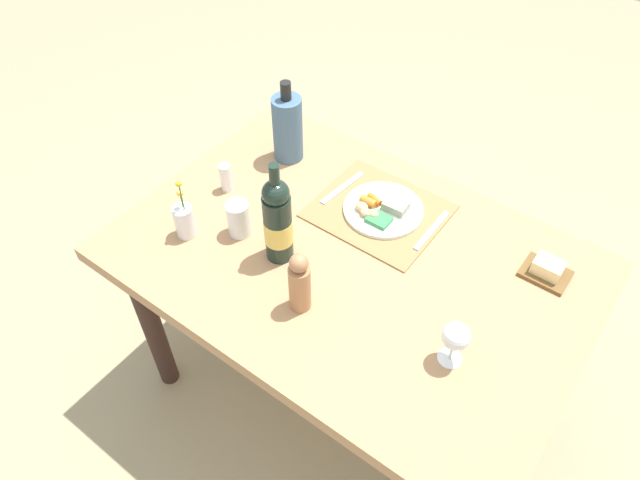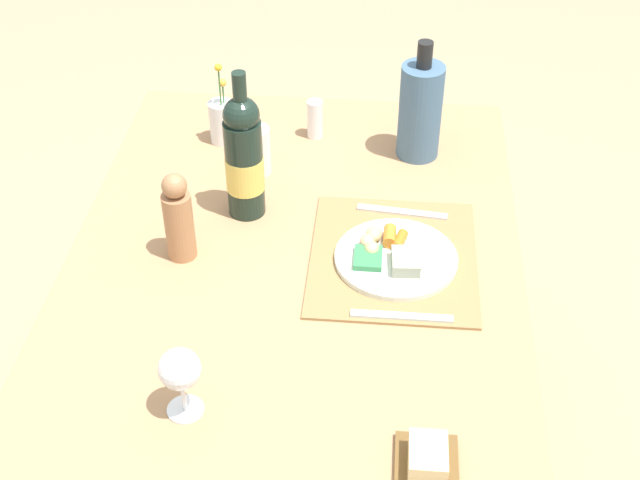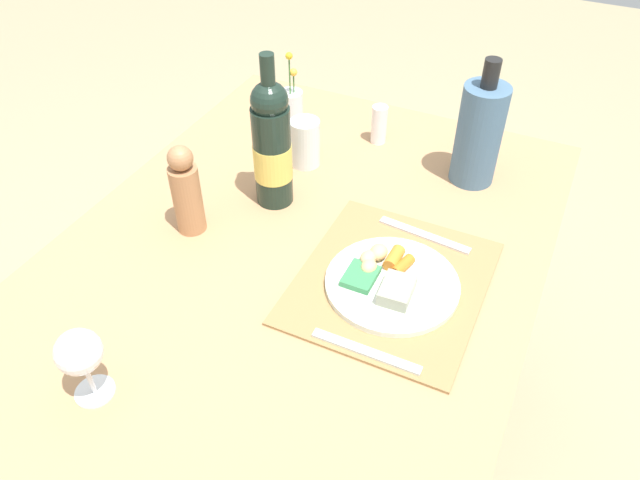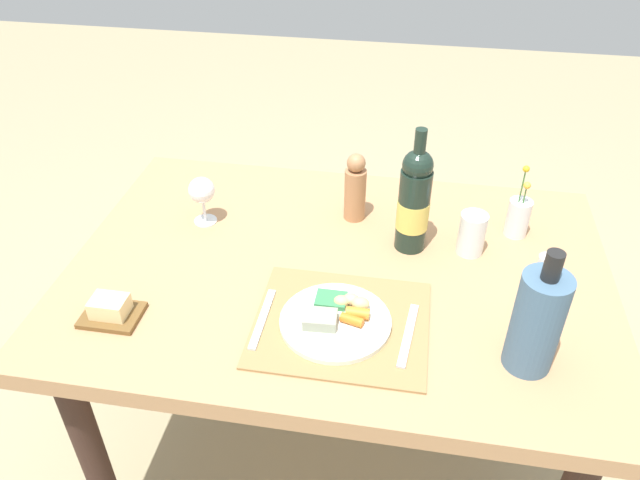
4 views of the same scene
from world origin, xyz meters
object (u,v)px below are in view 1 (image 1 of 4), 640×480
at_px(dining_table, 350,277).
at_px(pepper_mill, 300,283).
at_px(dinner_plate, 382,209).
at_px(salt_shaker, 226,177).
at_px(knife, 342,188).
at_px(water_tumbler, 239,220).
at_px(fork, 432,230).
at_px(cooler_bottle, 288,128).
at_px(wine_glass, 456,337).
at_px(wine_bottle, 278,221).
at_px(butter_dish, 547,270).
at_px(flower_vase, 184,221).

distance_m(dining_table, pepper_mill, 0.30).
height_order(dinner_plate, salt_shaker, salt_shaker).
height_order(knife, water_tumbler, water_tumbler).
bearing_deg(fork, water_tumbler, 36.25).
bearing_deg(water_tumbler, cooler_bottle, -73.84).
bearing_deg(dining_table, fork, -122.20).
bearing_deg(fork, salt_shaker, 19.19).
xyz_separation_m(knife, salt_shaker, (0.30, 0.21, 0.04)).
relative_size(cooler_bottle, wine_glass, 2.11).
bearing_deg(salt_shaker, pepper_mill, 154.25).
height_order(dining_table, wine_glass, wine_glass).
distance_m(dining_table, fork, 0.28).
height_order(dining_table, cooler_bottle, cooler_bottle).
bearing_deg(wine_glass, wine_bottle, -1.94).
relative_size(butter_dish, flower_vase, 0.62).
xyz_separation_m(cooler_bottle, wine_glass, (-0.82, 0.38, -0.02)).
bearing_deg(dining_table, butter_dish, -150.97).
height_order(pepper_mill, cooler_bottle, cooler_bottle).
bearing_deg(wine_bottle, fork, -132.39).
bearing_deg(dining_table, cooler_bottle, -29.97).
distance_m(wine_bottle, salt_shaker, 0.35).
relative_size(fork, wine_bottle, 0.57).
xyz_separation_m(flower_vase, salt_shaker, (0.04, -0.22, -0.01)).
bearing_deg(water_tumbler, pepper_mill, 161.05).
bearing_deg(dinner_plate, knife, -5.57).
bearing_deg(butter_dish, dinner_plate, 7.24).
relative_size(dinner_plate, cooler_bottle, 0.86).
bearing_deg(knife, butter_dish, -169.91).
distance_m(fork, pepper_mill, 0.48).
xyz_separation_m(cooler_bottle, wine_bottle, (-0.26, 0.37, 0.02)).
xyz_separation_m(dining_table, flower_vase, (0.45, 0.22, 0.15)).
distance_m(dining_table, salt_shaker, 0.51).
height_order(dining_table, wine_bottle, wine_bottle).
height_order(flower_vase, water_tumbler, flower_vase).
height_order(wine_bottle, salt_shaker, wine_bottle).
height_order(fork, water_tumbler, water_tumbler).
bearing_deg(knife, wine_bottle, 98.42).
bearing_deg(salt_shaker, knife, -144.41).
xyz_separation_m(wine_bottle, flower_vase, (0.28, 0.10, -0.08)).
distance_m(wine_bottle, wine_glass, 0.56).
bearing_deg(wine_bottle, dinner_plate, -114.51).
bearing_deg(dining_table, water_tumbler, 20.37).
bearing_deg(cooler_bottle, dining_table, 150.03).
xyz_separation_m(dinner_plate, salt_shaker, (0.46, 0.20, 0.03)).
bearing_deg(butter_dish, salt_shaker, 15.29).
bearing_deg(dining_table, salt_shaker, -0.18).
bearing_deg(dinner_plate, dining_table, 97.08).
bearing_deg(butter_dish, fork, 7.44).
bearing_deg(wine_bottle, flower_vase, 20.19).
bearing_deg(pepper_mill, flower_vase, -0.95).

